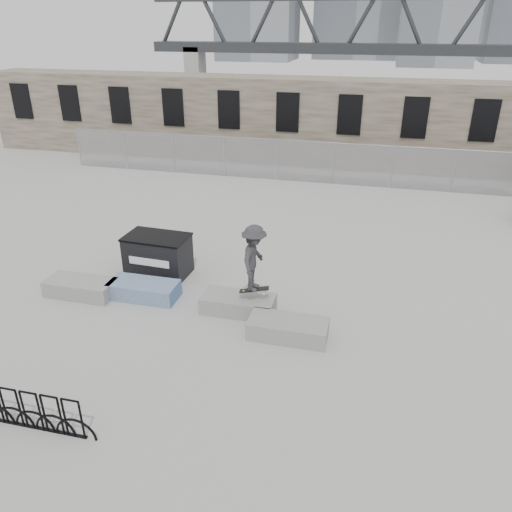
{
  "coord_description": "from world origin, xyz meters",
  "views": [
    {
      "loc": [
        4.86,
        -11.3,
        7.33
      ],
      "look_at": [
        1.8,
        0.95,
        1.3
      ],
      "focal_mm": 35.0,
      "sensor_mm": 36.0,
      "label": 1
    }
  ],
  "objects_px": {
    "planter_far_left": "(81,287)",
    "skateboarder": "(254,258)",
    "planter_center_left": "(144,289)",
    "planter_center_right": "(238,303)",
    "planter_offset": "(288,328)",
    "bike_rack": "(12,407)",
    "dumpster": "(158,255)"
  },
  "relations": [
    {
      "from": "planter_center_right",
      "to": "skateboarder",
      "type": "distance_m",
      "value": 1.54
    },
    {
      "from": "planter_center_left",
      "to": "bike_rack",
      "type": "bearing_deg",
      "value": -92.98
    },
    {
      "from": "bike_rack",
      "to": "skateboarder",
      "type": "relative_size",
      "value": 1.86
    },
    {
      "from": "planter_far_left",
      "to": "bike_rack",
      "type": "height_order",
      "value": "bike_rack"
    },
    {
      "from": "planter_offset",
      "to": "bike_rack",
      "type": "xyz_separation_m",
      "value": [
        -4.7,
        -4.31,
        0.18
      ]
    },
    {
      "from": "planter_offset",
      "to": "skateboarder",
      "type": "relative_size",
      "value": 1.04
    },
    {
      "from": "planter_far_left",
      "to": "planter_offset",
      "type": "height_order",
      "value": "same"
    },
    {
      "from": "planter_far_left",
      "to": "skateboarder",
      "type": "distance_m",
      "value": 5.38
    },
    {
      "from": "planter_far_left",
      "to": "planter_offset",
      "type": "xyz_separation_m",
      "value": [
        6.26,
        -0.64,
        0.0
      ]
    },
    {
      "from": "planter_center_left",
      "to": "skateboarder",
      "type": "bearing_deg",
      "value": -2.86
    },
    {
      "from": "planter_offset",
      "to": "bike_rack",
      "type": "bearing_deg",
      "value": -137.47
    },
    {
      "from": "planter_far_left",
      "to": "planter_offset",
      "type": "bearing_deg",
      "value": -5.82
    },
    {
      "from": "planter_center_left",
      "to": "bike_rack",
      "type": "height_order",
      "value": "bike_rack"
    },
    {
      "from": "planter_center_right",
      "to": "bike_rack",
      "type": "xyz_separation_m",
      "value": [
        -3.15,
        -5.18,
        0.18
      ]
    },
    {
      "from": "dumpster",
      "to": "skateboarder",
      "type": "xyz_separation_m",
      "value": [
        3.53,
        -1.66,
        1.07
      ]
    },
    {
      "from": "planter_far_left",
      "to": "dumpster",
      "type": "distance_m",
      "value": 2.48
    },
    {
      "from": "planter_far_left",
      "to": "planter_center_left",
      "type": "xyz_separation_m",
      "value": [
        1.84,
        0.32,
        0.0
      ]
    },
    {
      "from": "dumpster",
      "to": "skateboarder",
      "type": "distance_m",
      "value": 4.04
    },
    {
      "from": "planter_offset",
      "to": "planter_far_left",
      "type": "bearing_deg",
      "value": 174.18
    },
    {
      "from": "planter_center_left",
      "to": "skateboarder",
      "type": "height_order",
      "value": "skateboarder"
    },
    {
      "from": "dumpster",
      "to": "bike_rack",
      "type": "xyz_separation_m",
      "value": [
        -0.09,
        -6.76,
        -0.21
      ]
    },
    {
      "from": "planter_center_left",
      "to": "planter_offset",
      "type": "xyz_separation_m",
      "value": [
        4.43,
        -0.96,
        0.0
      ]
    },
    {
      "from": "planter_center_right",
      "to": "skateboarder",
      "type": "xyz_separation_m",
      "value": [
        0.47,
        -0.07,
        1.46
      ]
    },
    {
      "from": "bike_rack",
      "to": "planter_center_right",
      "type": "bearing_deg",
      "value": 58.68
    },
    {
      "from": "skateboarder",
      "to": "planter_center_left",
      "type": "bearing_deg",
      "value": 88.66
    },
    {
      "from": "planter_center_left",
      "to": "planter_offset",
      "type": "height_order",
      "value": "same"
    },
    {
      "from": "planter_offset",
      "to": "dumpster",
      "type": "height_order",
      "value": "dumpster"
    },
    {
      "from": "planter_offset",
      "to": "dumpster",
      "type": "distance_m",
      "value": 5.23
    },
    {
      "from": "planter_center_left",
      "to": "planter_offset",
      "type": "relative_size",
      "value": 1.0
    },
    {
      "from": "planter_far_left",
      "to": "dumpster",
      "type": "height_order",
      "value": "dumpster"
    },
    {
      "from": "planter_center_left",
      "to": "planter_center_right",
      "type": "height_order",
      "value": "same"
    },
    {
      "from": "planter_center_left",
      "to": "bike_rack",
      "type": "relative_size",
      "value": 0.56
    }
  ]
}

